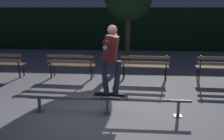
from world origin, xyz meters
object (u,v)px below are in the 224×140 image
skateboard (111,95)px  park_bench_left_center (71,63)px  grind_rail (107,102)px  skateboarder (111,54)px  park_bench_leftmost (1,62)px  park_bench_rightmost (222,66)px  park_bench_right_center (145,64)px

skateboard → park_bench_left_center: size_ratio=0.49×
grind_rail → skateboard: skateboard is taller
skateboarder → park_bench_leftmost: 5.21m
park_bench_left_center → park_bench_rightmost: 5.00m
skateboard → park_bench_right_center: (0.88, 3.07, 0.08)m
park_bench_right_center → park_bench_leftmost: bearing=180.0°
grind_rail → park_bench_rightmost: 4.64m
park_bench_left_center → skateboard: bearing=-62.2°
skateboarder → park_bench_left_center: 3.58m
grind_rail → park_bench_right_center: (0.96, 3.07, 0.25)m
skateboard → park_bench_rightmost: bearing=42.3°
park_bench_leftmost → park_bench_rightmost: size_ratio=1.00×
skateboarder → park_bench_leftmost: bearing=143.3°
park_bench_right_center → grind_rail: bearing=-107.4°
skateboarder → park_bench_right_center: (0.88, 3.07, -0.85)m
grind_rail → park_bench_right_center: bearing=72.6°
skateboarder → park_bench_leftmost: skateboarder is taller
skateboard → park_bench_rightmost: 4.57m
skateboarder → park_bench_left_center: (-1.63, 3.07, -0.85)m
grind_rail → park_bench_rightmost: bearing=41.6°
park_bench_leftmost → park_bench_right_center: size_ratio=1.00×
skateboarder → skateboard: bearing=174.6°
grind_rail → park_bench_leftmost: (-4.04, 3.07, 0.25)m
park_bench_left_center → park_bench_right_center: same height
park_bench_leftmost → park_bench_left_center: 2.50m
skateboarder → park_bench_rightmost: 4.64m
skateboard → skateboarder: bearing=-5.4°
grind_rail → park_bench_leftmost: 5.08m
skateboarder → park_bench_left_center: skateboarder is taller
park_bench_rightmost → park_bench_left_center: bearing=180.0°
park_bench_right_center → park_bench_rightmost: (2.50, 0.00, 0.00)m
grind_rail → park_bench_leftmost: park_bench_leftmost is taller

